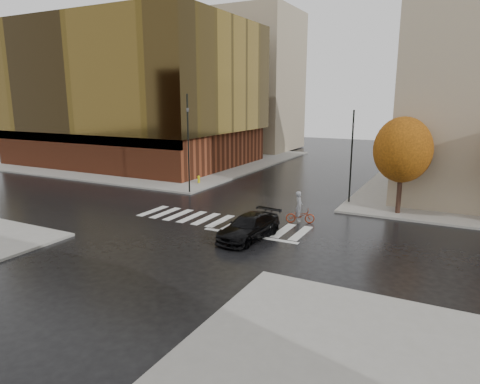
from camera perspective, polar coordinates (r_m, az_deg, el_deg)
The scene contains 12 objects.
ground at distance 27.42m, azimuth -3.16°, elevation -4.16°, with size 120.00×120.00×0.00m, color black.
sidewalk_nw at distance 56.08m, azimuth -10.82°, elevation 4.33°, with size 30.00×30.00×0.15m, color gray.
crosswalk at distance 27.84m, azimuth -2.64°, elevation -3.89°, with size 12.00×3.00×0.01m, color silver.
office_glass at distance 53.85m, azimuth -14.07°, elevation 12.62°, with size 27.00×19.00×16.00m.
building_nw_far at distance 66.49m, azimuth 1.16°, elevation 14.51°, with size 14.00×12.00×20.00m, color tan.
tree_ne_a at distance 30.38m, azimuth 20.87°, elevation 5.27°, with size 3.80×3.80×6.50m.
sedan at distance 24.25m, azimuth 1.20°, elevation -4.70°, with size 1.92×4.73×1.37m, color black.
cyclist at distance 27.51m, azimuth 7.98°, elevation -2.69°, with size 1.92×1.23×2.06m.
traffic_light_nw at distance 35.11m, azimuth -6.94°, elevation 7.39°, with size 0.21×0.17×7.97m.
traffic_light_ne at distance 32.61m, azimuth 14.67°, elevation 5.30°, with size 0.15×0.18×6.83m.
fire_hydrant at distance 39.55m, azimuth -5.52°, elevation 1.77°, with size 0.24×0.24×0.67m.
manhole at distance 26.17m, azimuth 1.52°, elevation -4.96°, with size 0.65×0.65×0.01m, color #403216.
Camera 1 is at (13.40, -22.59, 7.88)m, focal length 32.00 mm.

